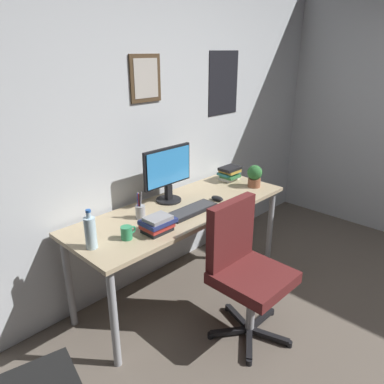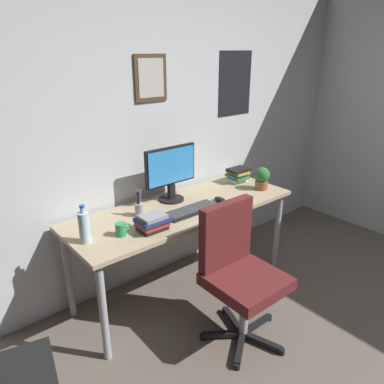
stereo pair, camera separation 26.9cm
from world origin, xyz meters
TOP-DOWN VIEW (x-y plane):
  - wall_back at (0.00, 2.15)m, footprint 4.40×0.10m
  - desk at (-0.13, 1.74)m, footprint 1.82×0.66m
  - office_chair at (-0.18, 1.11)m, footprint 0.55×0.57m
  - monitor at (-0.12, 1.91)m, footprint 0.46×0.20m
  - keyboard at (-0.15, 1.63)m, footprint 0.43×0.15m
  - computer_mouse at (0.15, 1.64)m, footprint 0.06×0.11m
  - water_bottle at (-0.95, 1.70)m, footprint 0.07×0.07m
  - coffee_mug_near at (-0.73, 1.64)m, footprint 0.11×0.07m
  - potted_plant at (0.62, 1.61)m, footprint 0.13×0.13m
  - pen_cup at (-0.48, 1.82)m, footprint 0.07×0.07m
  - book_stack_left at (0.61, 1.88)m, footprint 0.21×0.16m
  - book_stack_right at (-0.53, 1.57)m, footprint 0.21×0.16m

SIDE VIEW (x-z plane):
  - office_chair at x=-0.18m, z-range 0.05..1.00m
  - desk at x=-0.13m, z-range 0.29..1.03m
  - keyboard at x=-0.15m, z-range 0.74..0.77m
  - computer_mouse at x=0.15m, z-range 0.74..0.78m
  - coffee_mug_near at x=-0.73m, z-range 0.74..0.83m
  - pen_cup at x=-0.48m, z-range 0.69..0.89m
  - book_stack_right at x=-0.53m, z-range 0.74..0.85m
  - book_stack_left at x=0.61m, z-range 0.74..0.87m
  - potted_plant at x=0.62m, z-range 0.75..0.94m
  - water_bottle at x=-0.95m, z-range 0.72..0.97m
  - monitor at x=-0.12m, z-range 0.76..1.20m
  - wall_back at x=0.00m, z-range 0.00..2.60m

